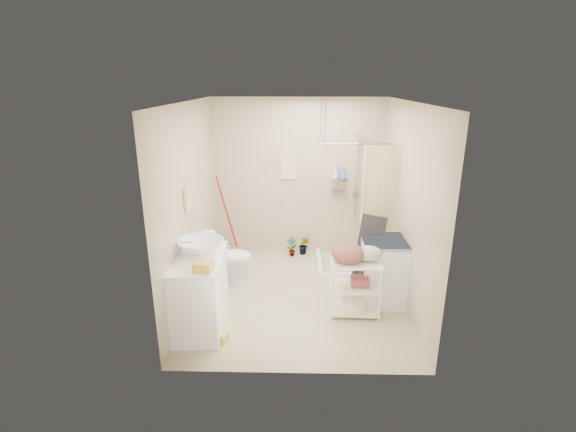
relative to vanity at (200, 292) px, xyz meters
The scene contains 23 objects.
floor 1.46m from the vanity, 33.42° to the left, with size 3.20×3.20×0.00m, color beige.
ceiling 2.56m from the vanity, 33.42° to the left, with size 2.80×3.20×0.04m, color silver.
wall_back 2.77m from the vanity, 63.88° to the left, with size 2.80×0.04×2.60m, color #C4B498.
wall_front 1.66m from the vanity, 35.73° to the right, with size 2.80×0.04×2.60m, color #C4B498.
wall_left 1.17m from the vanity, 107.41° to the left, with size 0.04×3.20×2.60m, color #C4B498.
wall_right 2.80m from the vanity, 16.65° to the left, with size 0.04×3.20×2.60m, color #C4B498.
vanity is the anchor object (origin of this frame).
sink 0.55m from the vanity, 71.08° to the left, with size 0.53×0.53×0.18m, color white.
counter_basket 0.64m from the vanity, 67.15° to the right, with size 0.20×0.15×0.11m, color gold.
floor_basket 0.55m from the vanity, 46.99° to the right, with size 0.27×0.21×0.15m, color #E8C04D.
toilet 1.23m from the vanity, 84.37° to the left, with size 0.41×0.73×0.74m, color white.
mop 2.23m from the vanity, 91.47° to the left, with size 0.13×0.13×1.38m, color red, non-canonical shape.
potted_plant_a 2.40m from the vanity, 63.65° to the left, with size 0.18×0.12×0.33m, color #984024.
potted_plant_b 2.57m from the vanity, 60.24° to the left, with size 0.18×0.14×0.33m, color brown.
hanging_towel 2.76m from the vanity, 66.70° to the left, with size 0.28×0.03×0.42m, color beige.
towel_ring 1.18m from the vanity, 111.26° to the left, with size 0.04×0.22×0.34m, color #D4BF84, non-canonical shape.
tp_holder 0.88m from the vanity, 103.78° to the left, with size 0.08×0.12×0.14m, color silver, non-canonical shape.
shower 2.77m from the vanity, 42.09° to the left, with size 1.10×1.10×2.10m, color white, non-canonical shape.
shampoo_bottle_a 3.05m from the vanity, 52.42° to the left, with size 0.10×0.10×0.25m, color silver.
shampoo_bottle_b 3.13m from the vanity, 50.62° to the left, with size 0.08×0.09×0.19m, color #476CB5.
washing_machine 2.40m from the vanity, 16.48° to the left, with size 0.60×0.62×0.87m, color silver.
laundry_rack 1.91m from the vanity, 10.15° to the left, with size 0.63×0.37×0.86m, color white, non-canonical shape.
ironing_board 2.23m from the vanity, 19.87° to the left, with size 0.34×0.10×1.19m, color black, non-canonical shape.
Camera 1 is at (-0.01, -5.15, 2.86)m, focal length 26.00 mm.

